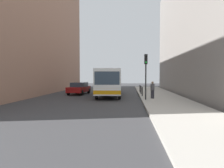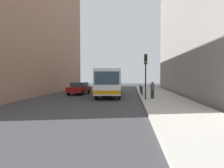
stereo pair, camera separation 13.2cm
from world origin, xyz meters
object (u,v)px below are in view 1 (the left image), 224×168
object	(u,v)px
bollard_near	(142,91)
traffic_light	(146,68)
car_beside_bus	(79,88)
bollard_far	(140,89)
bollard_mid	(141,90)
pedestrian_near_signal	(152,90)
bus	(110,81)

from	to	relation	value
bollard_near	traffic_light	bearing A→B (deg)	-88.28
car_beside_bus	bollard_far	world-z (taller)	car_beside_bus
bollard_mid	bollard_far	bearing A→B (deg)	90.00
car_beside_bus	pedestrian_near_signal	distance (m)	9.98
bus	bollard_mid	bearing A→B (deg)	-174.69
bus	bollard_far	world-z (taller)	bus
bollard_near	pedestrian_near_signal	xyz separation A→B (m)	(0.82, -2.35, 0.33)
bollard_mid	pedestrian_near_signal	size ratio (longest dim) A/B	0.59
car_beside_bus	bollard_mid	distance (m)	7.64
bollard_far	bollard_near	bearing A→B (deg)	-90.00
bollard_mid	bollard_far	size ratio (longest dim) A/B	1.00
car_beside_bus	bollard_near	world-z (taller)	car_beside_bus
bus	bollard_near	size ratio (longest dim) A/B	11.71
traffic_light	bollard_far	bearing A→B (deg)	90.71
bollard_near	pedestrian_near_signal	size ratio (longest dim) A/B	0.59
car_beside_bus	bollard_mid	size ratio (longest dim) A/B	4.75
pedestrian_near_signal	bollard_mid	bearing A→B (deg)	41.19
traffic_light	bollard_near	size ratio (longest dim) A/B	4.32
bollard_near	pedestrian_near_signal	distance (m)	2.51
bollard_mid	bollard_far	xyz separation A→B (m)	(0.00, 2.37, 0.00)
car_beside_bus	bollard_far	distance (m)	7.82
car_beside_bus	traffic_light	world-z (taller)	traffic_light
bollard_mid	bus	bearing A→B (deg)	-172.13
bollard_near	pedestrian_near_signal	bearing A→B (deg)	-70.81
bus	bollard_near	xyz separation A→B (m)	(3.63, -1.87, -1.10)
bollard_mid	traffic_light	bearing A→B (deg)	-88.99
bus	pedestrian_near_signal	size ratio (longest dim) A/B	6.86
bollard_near	car_beside_bus	bearing A→B (deg)	158.56
traffic_light	bollard_mid	size ratio (longest dim) A/B	4.32
bus	car_beside_bus	size ratio (longest dim) A/B	2.46
bollard_near	bollard_mid	world-z (taller)	same
traffic_light	bollard_mid	distance (m)	6.17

